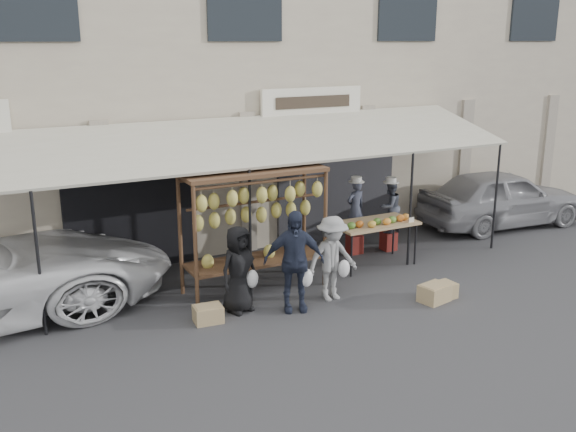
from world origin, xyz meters
The scene contains 16 objects.
ground_plane centered at (0.00, 0.00, 0.00)m, with size 90.00×90.00×0.00m, color #2D2D30.
shophouse centered at (0.00, 6.50, 3.65)m, with size 24.00×6.15×7.30m.
awning centered at (0.01, 2.28, 2.57)m, with size 10.00×2.35×2.92m.
banana_rack centered at (-0.82, 1.33, 1.57)m, with size 2.60×0.90×2.24m.
produce_table centered at (1.87, 1.42, 0.88)m, with size 1.70×0.90×1.04m.
vendor_left centered at (1.94, 2.27, 1.00)m, with size 0.44×0.29×1.20m, color #3D4154.
vendor_right centered at (2.72, 2.11, 0.97)m, with size 0.55×0.43×1.14m, color #464C5B.
customer_left centered at (-1.46, 0.61, 0.74)m, with size 0.73×0.47×1.49m, color black.
customer_mid centered at (-0.62, 0.23, 0.87)m, with size 1.02×0.43×1.74m, color #232A3D.
customer_right centered at (0.18, 0.32, 0.76)m, with size 0.98×0.56×1.52m, color gray.
stool_left centered at (1.94, 2.27, 0.20)m, with size 0.29×0.29×0.40m, color maroon.
stool_right centered at (2.72, 2.11, 0.20)m, with size 0.29×0.29×0.40m, color maroon.
crate_near_a centered at (1.73, -0.60, 0.15)m, with size 0.51×0.39×0.30m, color tan.
crate_near_b centered at (1.96, -0.54, 0.14)m, with size 0.46×0.35×0.27m, color tan.
crate_far centered at (-2.09, 0.43, 0.14)m, with size 0.46×0.35×0.27m, color tan.
sedan centered at (6.27, 2.39, 0.71)m, with size 1.68×4.17×1.42m, color gray.
Camera 1 is at (-5.37, -8.69, 4.44)m, focal length 40.00 mm.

